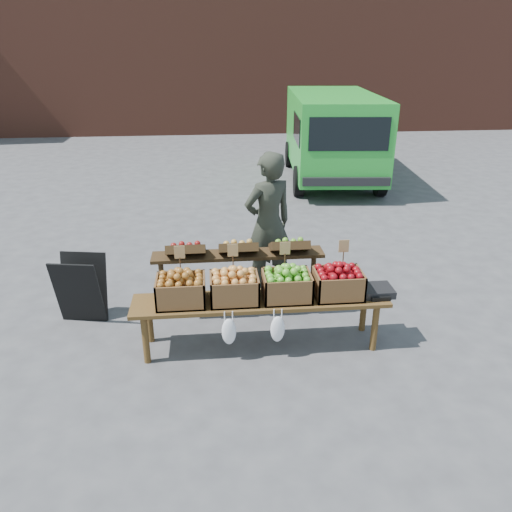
{
  "coord_description": "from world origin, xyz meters",
  "views": [
    {
      "loc": [
        -0.56,
        -5.02,
        3.07
      ],
      "look_at": [
        -0.07,
        0.09,
        0.85
      ],
      "focal_mm": 35.0,
      "sensor_mm": 36.0,
      "label": 1
    }
  ],
  "objects_px": {
    "delivery_van": "(332,138)",
    "crate_green_apples": "(338,284)",
    "back_table": "(238,275)",
    "weighing_scale": "(376,290)",
    "display_bench": "(260,322)",
    "crate_golden_apples": "(181,291)",
    "crate_russet_pears": "(234,288)",
    "crate_red_apples": "(287,286)",
    "chalkboard_sign": "(81,289)",
    "vendor": "(268,224)"
  },
  "relations": [
    {
      "from": "display_bench",
      "to": "crate_russet_pears",
      "type": "height_order",
      "value": "crate_russet_pears"
    },
    {
      "from": "chalkboard_sign",
      "to": "crate_russet_pears",
      "type": "relative_size",
      "value": 1.64
    },
    {
      "from": "chalkboard_sign",
      "to": "crate_green_apples",
      "type": "bearing_deg",
      "value": -4.48
    },
    {
      "from": "vendor",
      "to": "back_table",
      "type": "height_order",
      "value": "vendor"
    },
    {
      "from": "back_table",
      "to": "crate_golden_apples",
      "type": "xyz_separation_m",
      "value": [
        -0.64,
        -0.72,
        0.19
      ]
    },
    {
      "from": "delivery_van",
      "to": "weighing_scale",
      "type": "bearing_deg",
      "value": -94.43
    },
    {
      "from": "back_table",
      "to": "display_bench",
      "type": "distance_m",
      "value": 0.78
    },
    {
      "from": "back_table",
      "to": "crate_russet_pears",
      "type": "relative_size",
      "value": 4.2
    },
    {
      "from": "back_table",
      "to": "weighing_scale",
      "type": "bearing_deg",
      "value": -26.6
    },
    {
      "from": "delivery_van",
      "to": "crate_red_apples",
      "type": "bearing_deg",
      "value": -102.05
    },
    {
      "from": "chalkboard_sign",
      "to": "crate_red_apples",
      "type": "xyz_separation_m",
      "value": [
        2.3,
        -0.74,
        0.3
      ]
    },
    {
      "from": "delivery_van",
      "to": "crate_green_apples",
      "type": "xyz_separation_m",
      "value": [
        -1.58,
        -6.93,
        -0.28
      ]
    },
    {
      "from": "display_bench",
      "to": "crate_green_apples",
      "type": "relative_size",
      "value": 5.4
    },
    {
      "from": "chalkboard_sign",
      "to": "crate_golden_apples",
      "type": "relative_size",
      "value": 1.64
    },
    {
      "from": "crate_russet_pears",
      "to": "crate_red_apples",
      "type": "distance_m",
      "value": 0.55
    },
    {
      "from": "chalkboard_sign",
      "to": "back_table",
      "type": "distance_m",
      "value": 1.84
    },
    {
      "from": "delivery_van",
      "to": "crate_golden_apples",
      "type": "xyz_separation_m",
      "value": [
        -3.23,
        -6.93,
        -0.28
      ]
    },
    {
      "from": "back_table",
      "to": "crate_golden_apples",
      "type": "bearing_deg",
      "value": -131.51
    },
    {
      "from": "vendor",
      "to": "crate_green_apples",
      "type": "xyz_separation_m",
      "value": [
        0.59,
        -1.32,
        -0.22
      ]
    },
    {
      "from": "crate_golden_apples",
      "to": "weighing_scale",
      "type": "distance_m",
      "value": 2.08
    },
    {
      "from": "vendor",
      "to": "crate_red_apples",
      "type": "relative_size",
      "value": 3.71
    },
    {
      "from": "crate_russet_pears",
      "to": "delivery_van",
      "type": "bearing_deg",
      "value": 68.86
    },
    {
      "from": "crate_green_apples",
      "to": "crate_red_apples",
      "type": "bearing_deg",
      "value": 180.0
    },
    {
      "from": "delivery_van",
      "to": "crate_golden_apples",
      "type": "distance_m",
      "value": 7.65
    },
    {
      "from": "back_table",
      "to": "crate_green_apples",
      "type": "xyz_separation_m",
      "value": [
        1.01,
        -0.72,
        0.19
      ]
    },
    {
      "from": "back_table",
      "to": "delivery_van",
      "type": "bearing_deg",
      "value": 67.34
    },
    {
      "from": "crate_russet_pears",
      "to": "crate_red_apples",
      "type": "xyz_separation_m",
      "value": [
        0.55,
        0.0,
        0.0
      ]
    },
    {
      "from": "display_bench",
      "to": "crate_russet_pears",
      "type": "xyz_separation_m",
      "value": [
        -0.28,
        0.0,
        0.42
      ]
    },
    {
      "from": "delivery_van",
      "to": "back_table",
      "type": "bearing_deg",
      "value": -107.62
    },
    {
      "from": "vendor",
      "to": "chalkboard_sign",
      "type": "bearing_deg",
      "value": -9.25
    },
    {
      "from": "delivery_van",
      "to": "crate_golden_apples",
      "type": "height_order",
      "value": "delivery_van"
    },
    {
      "from": "crate_red_apples",
      "to": "weighing_scale",
      "type": "relative_size",
      "value": 1.47
    },
    {
      "from": "display_bench",
      "to": "crate_green_apples",
      "type": "distance_m",
      "value": 0.93
    },
    {
      "from": "crate_green_apples",
      "to": "chalkboard_sign",
      "type": "bearing_deg",
      "value": 165.5
    },
    {
      "from": "display_bench",
      "to": "crate_golden_apples",
      "type": "relative_size",
      "value": 5.4
    },
    {
      "from": "crate_red_apples",
      "to": "back_table",
      "type": "bearing_deg",
      "value": 122.73
    },
    {
      "from": "vendor",
      "to": "weighing_scale",
      "type": "height_order",
      "value": "vendor"
    },
    {
      "from": "crate_green_apples",
      "to": "weighing_scale",
      "type": "xyz_separation_m",
      "value": [
        0.43,
        0.0,
        -0.1
      ]
    },
    {
      "from": "delivery_van",
      "to": "back_table",
      "type": "height_order",
      "value": "delivery_van"
    },
    {
      "from": "crate_golden_apples",
      "to": "crate_green_apples",
      "type": "bearing_deg",
      "value": 0.0
    },
    {
      "from": "delivery_van",
      "to": "display_bench",
      "type": "xyz_separation_m",
      "value": [
        -2.41,
        -6.93,
        -0.7
      ]
    },
    {
      "from": "weighing_scale",
      "to": "chalkboard_sign",
      "type": "bearing_deg",
      "value": 167.32
    },
    {
      "from": "vendor",
      "to": "crate_golden_apples",
      "type": "height_order",
      "value": "vendor"
    },
    {
      "from": "crate_green_apples",
      "to": "vendor",
      "type": "bearing_deg",
      "value": 113.94
    },
    {
      "from": "display_bench",
      "to": "weighing_scale",
      "type": "distance_m",
      "value": 1.29
    },
    {
      "from": "chalkboard_sign",
      "to": "weighing_scale",
      "type": "height_order",
      "value": "chalkboard_sign"
    },
    {
      "from": "chalkboard_sign",
      "to": "crate_green_apples",
      "type": "height_order",
      "value": "crate_green_apples"
    },
    {
      "from": "weighing_scale",
      "to": "crate_golden_apples",
      "type": "bearing_deg",
      "value": 180.0
    },
    {
      "from": "crate_russet_pears",
      "to": "weighing_scale",
      "type": "bearing_deg",
      "value": 0.0
    },
    {
      "from": "chalkboard_sign",
      "to": "crate_russet_pears",
      "type": "height_order",
      "value": "crate_russet_pears"
    }
  ]
}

